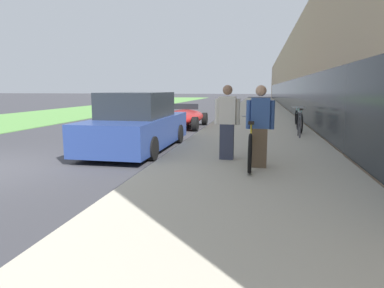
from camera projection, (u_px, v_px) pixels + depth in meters
The scene contains 11 objects.
sidewalk_slab at pixel (258, 110), 26.68m from camera, with size 4.31×70.00×0.14m.
storefront_facade at pixel (336, 76), 32.59m from camera, with size 10.01×70.00×5.84m.
lawn_strip at pixel (118, 107), 33.14m from camera, with size 7.35×70.00×0.03m.
tandem_bicycle at pixel (251, 144), 7.42m from camera, with size 0.52×2.70×0.97m.
person_rider at pixel (260, 126), 6.99m from camera, with size 0.57×0.22×1.68m.
person_bystander at pixel (227, 122), 7.78m from camera, with size 0.57×0.22×1.69m.
bike_rack_hoop at pixel (300, 122), 11.47m from camera, with size 0.05×0.60×0.84m.
cruiser_bike_nearest at pixel (300, 122), 12.90m from camera, with size 0.52×1.79×0.89m.
cruiser_bike_middle at pixel (297, 118), 14.97m from camera, with size 0.52×1.74×0.83m.
parked_sedan_curbside at pixel (138, 124), 9.79m from camera, with size 1.93×4.68×1.64m.
vintage_roadster_curbside at pixel (183, 117), 15.43m from camera, with size 1.76×4.30×1.05m.
Camera 1 is at (5.86, -6.26, 1.74)m, focal length 32.00 mm.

